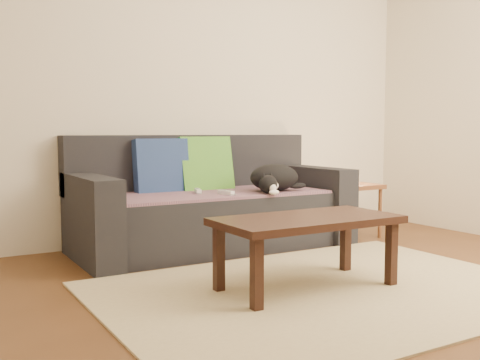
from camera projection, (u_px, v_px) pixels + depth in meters
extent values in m
plane|color=brown|center=(344.00, 298.00, 3.03)|extent=(4.50, 4.50, 0.00)
cube|color=beige|center=(186.00, 83.00, 4.63)|extent=(4.50, 0.04, 2.60)
cube|color=#232328|center=(215.00, 222.00, 4.30)|extent=(1.70, 0.78, 0.42)
cube|color=#232328|center=(192.00, 162.00, 4.61)|extent=(2.10, 0.18, 0.45)
cube|color=#232328|center=(91.00, 220.00, 3.81)|extent=(0.20, 0.90, 0.60)
cube|color=#232328|center=(313.00, 202.00, 4.77)|extent=(0.20, 0.90, 0.60)
cube|color=#3C2648|center=(216.00, 193.00, 4.26)|extent=(1.66, 0.74, 0.02)
cube|color=#12284F|center=(161.00, 167.00, 4.30)|extent=(0.42, 0.16, 0.43)
cube|color=#0B472C|center=(205.00, 165.00, 4.49)|extent=(0.44, 0.20, 0.46)
ellipsoid|color=black|center=(274.00, 177.00, 4.32)|extent=(0.44, 0.36, 0.21)
sphere|color=black|center=(268.00, 184.00, 4.12)|extent=(0.16, 0.16, 0.14)
sphere|color=white|center=(273.00, 188.00, 4.08)|extent=(0.07, 0.07, 0.06)
ellipsoid|color=black|center=(297.00, 186.00, 4.35)|extent=(0.17, 0.08, 0.05)
cube|color=white|center=(198.00, 191.00, 4.19)|extent=(0.08, 0.15, 0.03)
cube|color=white|center=(226.00, 193.00, 4.08)|extent=(0.07, 0.15, 0.03)
cube|color=brown|center=(356.00, 186.00, 4.78)|extent=(0.36, 0.36, 0.04)
cylinder|color=brown|center=(354.00, 216.00, 4.60)|extent=(0.03, 0.03, 0.42)
cylinder|color=brown|center=(380.00, 213.00, 4.74)|extent=(0.03, 0.03, 0.42)
cylinder|color=brown|center=(331.00, 212.00, 4.85)|extent=(0.03, 0.03, 0.42)
cylinder|color=brown|center=(357.00, 209.00, 4.99)|extent=(0.03, 0.03, 0.42)
cylinder|color=beige|center=(356.00, 180.00, 4.77)|extent=(0.06, 0.06, 0.07)
sphere|color=#FFBF59|center=(356.00, 175.00, 4.77)|extent=(0.02, 0.02, 0.02)
cube|color=tan|center=(327.00, 290.00, 3.16)|extent=(2.50, 1.80, 0.01)
cube|color=black|center=(307.00, 220.00, 3.17)|extent=(1.05, 0.52, 0.04)
cube|color=black|center=(257.00, 275.00, 2.78)|extent=(0.05, 0.05, 0.38)
cube|color=black|center=(391.00, 254.00, 3.25)|extent=(0.05, 0.05, 0.38)
cube|color=black|center=(219.00, 259.00, 3.12)|extent=(0.05, 0.05, 0.38)
cube|color=black|center=(346.00, 243.00, 3.59)|extent=(0.05, 0.05, 0.38)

